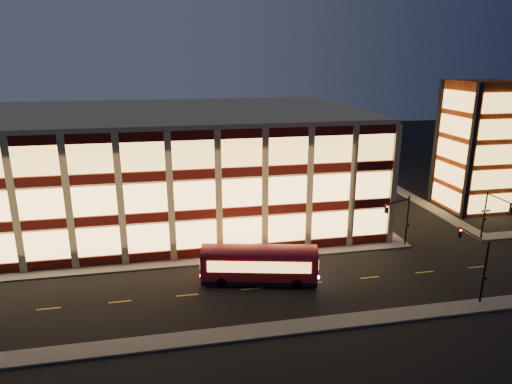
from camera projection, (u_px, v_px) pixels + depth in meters
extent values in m
plane|color=black|center=(203.00, 265.00, 47.98)|extent=(200.00, 200.00, 0.00)
cube|color=#514F4C|center=(174.00, 263.00, 48.34)|extent=(54.00, 2.00, 0.15)
cube|color=#514F4C|center=(347.00, 203.00, 68.25)|extent=(2.00, 30.00, 0.15)
cube|color=#514F4C|center=(414.00, 199.00, 70.31)|extent=(2.00, 30.00, 0.15)
cube|color=#514F4C|center=(218.00, 336.00, 35.74)|extent=(100.00, 2.00, 0.15)
cube|color=tan|center=(169.00, 166.00, 61.41)|extent=(50.00, 30.00, 14.00)
cube|color=tan|center=(165.00, 111.00, 59.35)|extent=(50.40, 30.40, 0.50)
cube|color=#470C0A|center=(174.00, 255.00, 49.00)|extent=(50.10, 0.25, 1.00)
cube|color=#FFC16B|center=(173.00, 236.00, 48.42)|extent=(49.00, 0.20, 3.00)
cube|color=#470C0A|center=(342.00, 200.00, 67.92)|extent=(0.25, 30.10, 1.00)
cube|color=#FFC16B|center=(343.00, 186.00, 67.32)|extent=(0.20, 29.00, 3.00)
cube|color=#470C0A|center=(172.00, 216.00, 47.75)|extent=(50.10, 0.25, 1.00)
cube|color=#FFC16B|center=(171.00, 197.00, 47.17)|extent=(49.00, 0.20, 3.00)
cube|color=#470C0A|center=(344.00, 171.00, 66.67)|extent=(0.25, 30.10, 1.00)
cube|color=#FFC16B|center=(344.00, 157.00, 66.07)|extent=(0.20, 29.00, 3.00)
cube|color=#470C0A|center=(169.00, 175.00, 46.50)|extent=(50.10, 0.25, 1.00)
cube|color=#FFC16B|center=(168.00, 155.00, 45.92)|extent=(49.00, 0.20, 3.00)
cube|color=#470C0A|center=(345.00, 141.00, 65.42)|extent=(0.25, 30.10, 1.00)
cube|color=#FFC16B|center=(346.00, 127.00, 64.82)|extent=(0.20, 29.00, 3.00)
cube|color=#8C3814|center=(478.00, 146.00, 64.19)|extent=(8.00, 8.00, 18.00)
cube|color=black|center=(471.00, 153.00, 59.68)|extent=(0.60, 0.60, 18.00)
cube|color=black|center=(436.00, 142.00, 67.20)|extent=(0.60, 0.60, 18.00)
cube|color=black|center=(484.00, 140.00, 68.70)|extent=(0.60, 0.60, 18.00)
cube|color=#FFBA59|center=(490.00, 203.00, 62.40)|extent=(6.60, 0.16, 2.60)
cube|color=#FFBA59|center=(446.00, 197.00, 65.48)|extent=(0.16, 6.60, 2.60)
cube|color=#FFBA59|center=(494.00, 179.00, 61.44)|extent=(6.60, 0.16, 2.60)
cube|color=#FFBA59|center=(449.00, 174.00, 64.51)|extent=(0.16, 6.60, 2.60)
cube|color=#FFBA59|center=(498.00, 155.00, 60.47)|extent=(6.60, 0.16, 2.60)
cube|color=#FFBA59|center=(452.00, 150.00, 63.54)|extent=(0.16, 6.60, 2.60)
cube|color=#FFBA59|center=(502.00, 129.00, 59.50)|extent=(6.60, 0.16, 2.60)
cube|color=#FFBA59|center=(455.00, 126.00, 62.57)|extent=(0.16, 6.60, 2.60)
cube|color=#FFBA59|center=(506.00, 103.00, 58.54)|extent=(6.60, 0.16, 2.60)
cube|color=#FFBA59|center=(458.00, 101.00, 61.61)|extent=(0.16, 6.60, 2.60)
cylinder|color=black|center=(407.00, 221.00, 52.28)|extent=(0.18, 0.18, 6.00)
cylinder|color=black|center=(398.00, 201.00, 50.48)|extent=(3.56, 1.63, 0.14)
cube|color=black|center=(386.00, 209.00, 49.59)|extent=(0.32, 0.32, 0.95)
sphere|color=#FF0C05|center=(387.00, 207.00, 49.33)|extent=(0.20, 0.20, 0.20)
cube|color=black|center=(408.00, 225.00, 52.20)|extent=(0.25, 0.18, 0.28)
cylinder|color=black|center=(484.00, 215.00, 54.15)|extent=(0.18, 0.18, 6.00)
cylinder|color=black|center=(499.00, 199.00, 51.50)|extent=(0.14, 4.00, 0.14)
cube|color=black|center=(511.00, 208.00, 49.76)|extent=(0.32, 0.32, 0.95)
cube|color=black|center=(485.00, 219.00, 54.08)|extent=(0.25, 0.18, 0.28)
cube|color=#0C7226|center=(486.00, 211.00, 53.84)|extent=(1.20, 0.06, 0.28)
cylinder|color=black|center=(484.00, 272.00, 39.77)|extent=(0.18, 0.18, 6.00)
cylinder|color=black|center=(474.00, 235.00, 40.89)|extent=(0.14, 4.00, 0.14)
cube|color=black|center=(459.00, 232.00, 42.91)|extent=(0.32, 0.32, 0.95)
sphere|color=#FF0C05|center=(461.00, 230.00, 42.65)|extent=(0.20, 0.20, 0.20)
cube|color=black|center=(485.00, 278.00, 39.70)|extent=(0.25, 0.18, 0.28)
cube|color=maroon|center=(259.00, 264.00, 43.99)|extent=(11.41, 5.22, 2.55)
cube|color=black|center=(259.00, 278.00, 44.41)|extent=(11.41, 5.22, 0.39)
cylinder|color=black|center=(222.00, 282.00, 43.33)|extent=(1.05, 0.55, 1.00)
cylinder|color=black|center=(224.00, 271.00, 45.66)|extent=(1.05, 0.55, 1.00)
cylinder|color=black|center=(296.00, 283.00, 43.10)|extent=(1.05, 0.55, 1.00)
cylinder|color=black|center=(295.00, 272.00, 45.44)|extent=(1.05, 0.55, 1.00)
cube|color=#FFBA59|center=(259.00, 267.00, 42.54)|extent=(9.50, 2.28, 1.11)
cube|color=#FFBA59|center=(260.00, 255.00, 45.25)|extent=(9.50, 2.28, 1.11)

